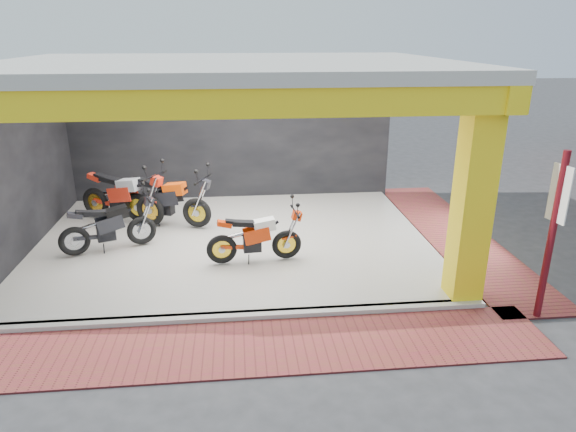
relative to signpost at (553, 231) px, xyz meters
name	(u,v)px	position (x,y,z in m)	size (l,w,h in m)	color
ground	(234,288)	(-4.69, 1.42, -1.45)	(80.00, 80.00, 0.00)	#2D2D30
showroom_floor	(234,242)	(-4.69, 3.42, -1.40)	(8.00, 6.00, 0.10)	silver
showroom_ceiling	(227,65)	(-4.69, 3.42, 2.15)	(8.40, 6.40, 0.20)	beige
back_wall	(231,133)	(-4.69, 6.52, 0.30)	(8.20, 0.20, 3.50)	black
left_wall	(15,168)	(-8.79, 3.42, 0.30)	(0.20, 6.20, 3.50)	black
corner_column	(473,199)	(-0.94, 0.67, 0.30)	(0.50, 0.50, 3.50)	yellow
header_beam_front	(225,103)	(-4.69, 0.42, 1.85)	(8.40, 0.30, 0.40)	yellow
header_beam_right	(433,80)	(-0.69, 3.42, 1.85)	(0.30, 6.40, 0.40)	yellow
floor_kerb	(234,317)	(-4.69, 0.40, -1.40)	(8.00, 0.20, 0.10)	silver
paver_front	(234,348)	(-4.69, -0.38, -1.43)	(9.00, 1.40, 0.03)	maroon
paver_right	(454,235)	(0.11, 3.42, -1.43)	(1.40, 7.00, 0.03)	maroon
signpost	(553,231)	(0.00, 0.00, 0.00)	(0.11, 0.37, 2.65)	#5A0D14
moto_hero	(287,231)	(-3.69, 2.33, -0.77)	(1.88, 0.70, 1.15)	red
moto_row_a	(149,196)	(-6.51, 4.40, -0.64)	(2.32, 0.86, 1.42)	red
moto_row_b	(140,217)	(-6.53, 3.31, -0.75)	(1.96, 0.72, 1.19)	black
moto_row_c	(196,199)	(-5.48, 4.17, -0.67)	(2.23, 0.82, 1.36)	black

